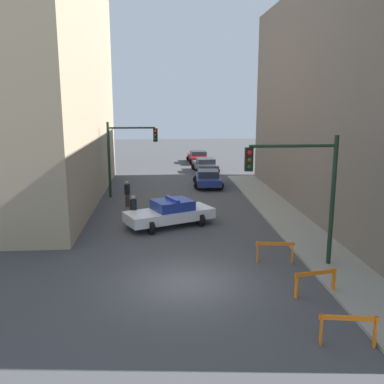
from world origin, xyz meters
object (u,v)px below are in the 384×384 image
at_px(traffic_light_near, 305,182).
at_px(parked_car_far, 198,157).
at_px(parked_car_mid, 205,165).
at_px(parked_car_near, 208,178).
at_px(pedestrian_corner, 127,193).
at_px(police_car, 170,213).
at_px(barrier_mid, 315,279).
at_px(traffic_light_far, 125,149).
at_px(barrier_back, 275,249).
at_px(pedestrian_crossing, 134,210).
at_px(barrier_front, 348,325).

distance_m(traffic_light_near, parked_car_far, 29.85).
xyz_separation_m(parked_car_mid, parked_car_far, (-0.15, 6.07, 0.00)).
xyz_separation_m(parked_car_near, pedestrian_corner, (-5.80, -6.09, 0.19)).
height_order(police_car, barrier_mid, police_car).
bearing_deg(traffic_light_far, pedestrian_corner, -84.04).
bearing_deg(pedestrian_corner, parked_car_near, -56.40).
height_order(parked_car_far, barrier_back, parked_car_far).
relative_size(traffic_light_far, barrier_back, 3.27).
bearing_deg(barrier_back, pedestrian_crossing, 136.16).
height_order(parked_car_mid, barrier_back, parked_car_mid).
height_order(parked_car_mid, barrier_front, parked_car_mid).
relative_size(pedestrian_crossing, barrier_back, 1.04).
height_order(traffic_light_near, barrier_front, traffic_light_near).
bearing_deg(parked_car_mid, barrier_back, -92.69).
relative_size(parked_car_far, barrier_mid, 2.77).
xyz_separation_m(traffic_light_far, barrier_mid, (7.70, -16.03, -2.78)).
relative_size(police_car, barrier_front, 3.18).
xyz_separation_m(traffic_light_near, barrier_mid, (-0.33, -2.59, -2.91)).
distance_m(parked_car_far, barrier_mid, 32.29).
xyz_separation_m(traffic_light_near, pedestrian_crossing, (-7.09, 6.43, -2.67)).
relative_size(parked_car_far, pedestrian_crossing, 2.64).
xyz_separation_m(parked_car_near, barrier_front, (1.39, -22.41, -0.06)).
relative_size(police_car, parked_car_mid, 1.14).
relative_size(police_car, parked_car_near, 1.15).
bearing_deg(barrier_mid, parked_car_near, 94.74).
height_order(barrier_mid, barrier_back, same).
bearing_deg(barrier_front, traffic_light_near, 84.57).
relative_size(pedestrian_corner, barrier_back, 1.04).
height_order(parked_car_mid, parked_car_far, same).
relative_size(parked_car_far, barrier_back, 2.75).
height_order(traffic_light_near, pedestrian_crossing, traffic_light_near).
bearing_deg(barrier_mid, barrier_front, -93.85).
distance_m(parked_car_near, barrier_back, 16.24).
height_order(traffic_light_far, police_car, traffic_light_far).
distance_m(parked_car_far, barrier_front, 35.38).
bearing_deg(pedestrian_corner, traffic_light_near, -156.72).
distance_m(traffic_light_far, barrier_back, 15.02).
bearing_deg(barrier_back, police_car, 126.36).
distance_m(parked_car_far, barrier_back, 29.17).
bearing_deg(pedestrian_corner, barrier_mid, -163.52).
relative_size(parked_car_near, pedestrian_corner, 2.64).
distance_m(barrier_mid, barrier_back, 3.15).
distance_m(police_car, parked_car_near, 10.98).
bearing_deg(parked_car_mid, traffic_light_far, -126.95).
xyz_separation_m(traffic_light_near, barrier_front, (-0.54, -5.70, -2.91)).
xyz_separation_m(parked_car_mid, barrier_back, (0.50, -23.10, -0.06)).
relative_size(traffic_light_near, parked_car_mid, 1.18).
xyz_separation_m(pedestrian_corner, barrier_front, (7.20, -16.32, -0.24)).
bearing_deg(traffic_light_near, barrier_back, 151.30).
bearing_deg(parked_car_mid, police_car, -105.94).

